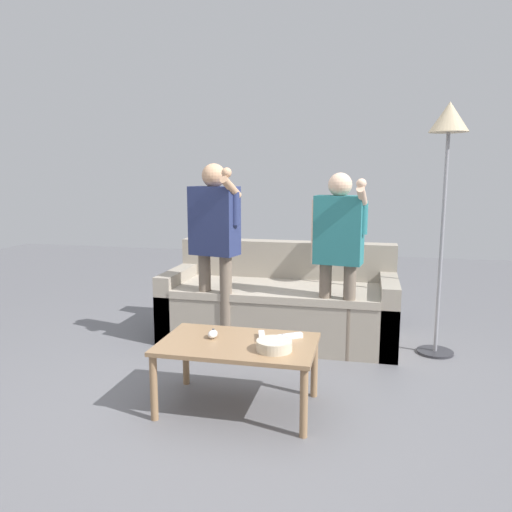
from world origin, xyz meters
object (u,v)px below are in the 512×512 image
object	(u,v)px
floor_lamp	(448,144)
player_left	(214,235)
snack_bowl	(274,345)
coffee_table	(238,350)
game_remote_nunchuk	(213,334)
game_remote_wand_near	(262,336)
player_right	(339,244)
game_remote_wand_far	(290,336)
couch	(280,305)

from	to	relation	value
floor_lamp	player_left	size ratio (longest dim) A/B	1.30
snack_bowl	player_left	world-z (taller)	player_left
coffee_table	game_remote_nunchuk	size ratio (longest dim) A/B	10.57
player_left	game_remote_nunchuk	bearing A→B (deg)	-73.47
player_left	game_remote_wand_near	bearing A→B (deg)	-56.73
coffee_table	player_left	distance (m)	1.20
player_left	snack_bowl	bearing A→B (deg)	-57.07
coffee_table	player_right	size ratio (longest dim) A/B	0.66
player_left	game_remote_wand_far	bearing A→B (deg)	-48.21
couch	game_remote_wand_near	xyz separation A→B (m)	(0.11, -1.29, 0.14)
player_right	game_remote_wand_far	distance (m)	0.98
game_remote_nunchuk	game_remote_wand_far	xyz separation A→B (m)	(0.46, 0.09, -0.01)
game_remote_wand_far	floor_lamp	bearing A→B (deg)	48.30
couch	floor_lamp	distance (m)	1.85
game_remote_nunchuk	floor_lamp	size ratio (longest dim) A/B	0.05
game_remote_wand_far	game_remote_wand_near	bearing A→B (deg)	-166.57
floor_lamp	player_left	bearing A→B (deg)	-170.52
player_right	player_left	xyz separation A→B (m)	(-0.96, -0.01, 0.04)
game_remote_nunchuk	player_right	bearing A→B (deg)	53.29
player_right	game_remote_wand_near	distance (m)	1.07
player_right	player_left	size ratio (longest dim) A/B	0.95
snack_bowl	game_remote_wand_near	distance (m)	0.22
player_left	couch	bearing A→B (deg)	42.99
player_right	game_remote_wand_far	xyz separation A→B (m)	(-0.23, -0.84, -0.46)
floor_lamp	player_left	world-z (taller)	floor_lamp
game_remote_nunchuk	game_remote_wand_far	bearing A→B (deg)	11.17
floor_lamp	snack_bowl	bearing A→B (deg)	-128.09
coffee_table	game_remote_wand_far	xyz separation A→B (m)	(0.29, 0.13, 0.07)
snack_bowl	player_right	xyz separation A→B (m)	(0.28, 1.06, 0.45)
game_remote_wand_near	player_left	bearing A→B (deg)	123.27
player_right	snack_bowl	bearing A→B (deg)	-104.98
player_right	game_remote_nunchuk	bearing A→B (deg)	-126.71
snack_bowl	floor_lamp	bearing A→B (deg)	51.91
player_right	game_remote_wand_far	world-z (taller)	player_right
snack_bowl	game_remote_nunchuk	bearing A→B (deg)	161.89
snack_bowl	player_right	distance (m)	1.18
game_remote_wand_near	snack_bowl	bearing A→B (deg)	-58.71
floor_lamp	player_right	xyz separation A→B (m)	(-0.76, -0.28, -0.73)
floor_lamp	game_remote_nunchuk	bearing A→B (deg)	-140.41
snack_bowl	floor_lamp	xyz separation A→B (m)	(1.05, 1.34, 1.18)
floor_lamp	player_left	distance (m)	1.88
floor_lamp	player_right	distance (m)	1.10
floor_lamp	game_remote_wand_near	bearing A→B (deg)	-135.19
snack_bowl	game_remote_wand_near	size ratio (longest dim) A/B	1.33
couch	game_remote_wand_far	size ratio (longest dim) A/B	13.05
couch	player_right	world-z (taller)	player_right
game_remote_nunchuk	snack_bowl	bearing A→B (deg)	-18.11
snack_bowl	floor_lamp	distance (m)	2.07
floor_lamp	game_remote_wand_far	xyz separation A→B (m)	(-0.99, -1.11, -1.20)
player_right	coffee_table	bearing A→B (deg)	-118.33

